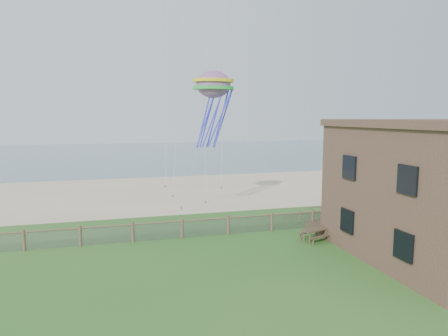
{
  "coord_description": "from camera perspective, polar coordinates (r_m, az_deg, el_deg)",
  "views": [
    {
      "loc": [
        -6.89,
        -18.0,
        7.54
      ],
      "look_at": [
        0.27,
        8.0,
        4.07
      ],
      "focal_mm": 32.0,
      "sensor_mm": 36.0,
      "label": 1
    }
  ],
  "objects": [
    {
      "name": "chainlink_fence",
      "position": [
        25.93,
        0.61,
        -8.31
      ],
      "size": [
        36.2,
        0.2,
        1.25
      ],
      "primitive_type": null,
      "color": "brown",
      "rests_on": "ground"
    },
    {
      "name": "picnic_table",
      "position": [
        25.31,
        12.84,
        -9.33
      ],
      "size": [
        2.04,
        1.76,
        0.73
      ],
      "primitive_type": null,
      "rotation": [
        0.0,
        0.0,
        0.3
      ],
      "color": "brown",
      "rests_on": "ground"
    },
    {
      "name": "ocean",
      "position": [
        84.62,
        -10.68,
        2.08
      ],
      "size": [
        160.0,
        68.0,
        0.02
      ],
      "primitive_type": "cube",
      "color": "slate",
      "rests_on": "ground"
    },
    {
      "name": "ground",
      "position": [
        20.7,
        5.33,
        -14.07
      ],
      "size": [
        160.0,
        160.0,
        0.0
      ],
      "primitive_type": "plane",
      "color": "#285C1F",
      "rests_on": "ground"
    },
    {
      "name": "octopus_kite",
      "position": [
        29.71,
        -1.5,
        8.77
      ],
      "size": [
        3.49,
        2.86,
        6.24
      ],
      "primitive_type": null,
      "rotation": [
        0.0,
        0.0,
        -0.27
      ],
      "color": "orange"
    },
    {
      "name": "motel_deck",
      "position": [
        31.27,
        24.89,
        -6.85
      ],
      "size": [
        15.0,
        2.0,
        0.5
      ],
      "primitive_type": "cube",
      "color": "brown",
      "rests_on": "ground"
    },
    {
      "name": "sand_beach",
      "position": [
        41.29,
        -5.54,
        -3.23
      ],
      "size": [
        72.0,
        20.0,
        0.02
      ],
      "primitive_type": "cube",
      "color": "tan",
      "rests_on": "ground"
    }
  ]
}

